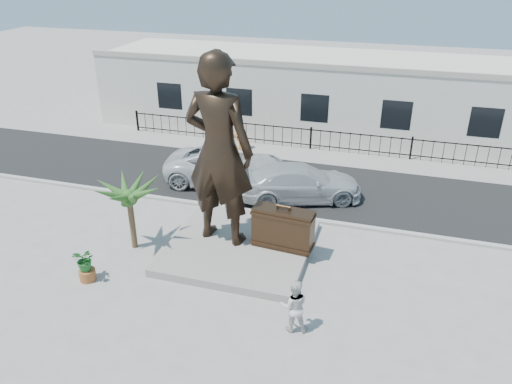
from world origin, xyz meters
TOP-DOWN VIEW (x-y plane):
  - ground at (0.00, 0.00)m, footprint 100.00×100.00m
  - street at (0.00, 8.00)m, footprint 40.00×7.00m
  - curb at (0.00, 4.50)m, footprint 40.00×0.25m
  - far_sidewalk at (0.00, 12.00)m, footprint 40.00×2.50m
  - plinth at (-0.50, 1.50)m, footprint 5.20×5.20m
  - fence at (0.00, 12.80)m, footprint 22.00×0.10m
  - building at (0.00, 17.00)m, footprint 28.00×7.00m
  - statue at (-1.29, 1.73)m, footprint 2.79×2.00m
  - suitcase at (1.12, 1.74)m, footprint 2.28×0.90m
  - tourist at (2.44, -2.19)m, footprint 0.97×0.83m
  - car_white at (-2.94, 7.15)m, footprint 6.39×3.61m
  - car_silver at (0.75, 6.40)m, footprint 6.02×4.13m
  - worker at (-3.84, 11.61)m, footprint 1.08×0.78m
  - palm_tree at (-4.43, 0.56)m, footprint 1.80×1.80m
  - planter at (-4.93, -1.81)m, footprint 0.56×0.56m
  - shrub at (-4.93, -1.81)m, footprint 0.87×0.80m

SIDE VIEW (x-z plane):
  - ground at x=0.00m, z-range 0.00..0.00m
  - palm_tree at x=-4.43m, z-range -1.60..1.60m
  - street at x=0.00m, z-range 0.00..0.01m
  - far_sidewalk at x=0.00m, z-range 0.00..0.02m
  - curb at x=0.00m, z-range 0.00..0.12m
  - plinth at x=-0.50m, z-range 0.00..0.30m
  - planter at x=-4.93m, z-range 0.00..0.40m
  - fence at x=0.00m, z-range 0.00..1.20m
  - worker at x=-3.84m, z-range 0.02..1.53m
  - shrub at x=-4.93m, z-range 0.40..1.23m
  - car_silver at x=0.75m, z-range 0.01..1.63m
  - car_white at x=-2.94m, z-range 0.01..1.69m
  - tourist at x=2.44m, z-range 0.00..1.74m
  - suitcase at x=1.12m, z-range 0.30..1.87m
  - building at x=0.00m, z-range 0.00..4.40m
  - statue at x=-1.29m, z-range 0.30..7.43m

